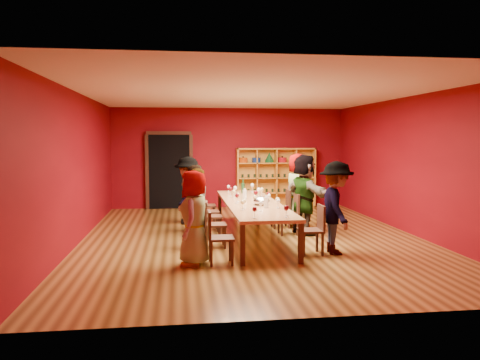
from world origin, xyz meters
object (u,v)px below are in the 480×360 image
at_px(tasting_table, 252,205).
at_px(chair_person_left_4, 204,203).
at_px(person_left_1, 195,208).
at_px(shelving_unit, 275,175).
at_px(person_left_0, 194,218).
at_px(chair_person_left_2, 208,214).
at_px(person_right_3, 297,191).
at_px(person_right_0, 336,208).
at_px(chair_person_left_1, 211,222).
at_px(person_left_4, 189,190).
at_px(spittoon_bowl, 261,201).
at_px(chair_person_left_3, 206,209).
at_px(chair_person_right_3, 284,207).
at_px(chair_person_left_0, 216,234).
at_px(chair_person_right_2, 292,212).
at_px(person_left_2, 194,201).
at_px(person_left_3, 188,194).
at_px(person_right_2, 305,194).
at_px(wine_bottle, 243,188).
at_px(chair_person_right_0, 315,227).

relative_size(tasting_table, chair_person_left_4, 5.06).
bearing_deg(person_left_1, shelving_unit, 161.02).
bearing_deg(person_left_0, tasting_table, 158.20).
bearing_deg(chair_person_left_2, person_right_3, 20.82).
bearing_deg(person_right_0, person_left_1, 77.39).
height_order(chair_person_left_1, chair_person_left_2, same).
bearing_deg(person_left_4, spittoon_bowl, 31.45).
bearing_deg(shelving_unit, chair_person_left_3, -123.64).
relative_size(shelving_unit, spittoon_bowl, 7.21).
bearing_deg(tasting_table, person_left_0, -122.44).
bearing_deg(spittoon_bowl, chair_person_right_3, 61.37).
xyz_separation_m(chair_person_left_0, chair_person_left_3, (0.00, 2.85, 0.00)).
xyz_separation_m(chair_person_left_2, spittoon_bowl, (1.04, -0.61, 0.33)).
bearing_deg(chair_person_left_2, person_left_4, 102.60).
relative_size(chair_person_right_2, spittoon_bowl, 2.67).
bearing_deg(chair_person_left_3, chair_person_right_2, -19.26).
height_order(person_left_1, person_left_4, person_left_4).
height_order(chair_person_left_0, person_right_3, person_right_3).
relative_size(person_left_2, person_right_3, 0.88).
relative_size(shelving_unit, person_left_1, 1.58).
height_order(chair_person_left_1, person_right_3, person_right_3).
bearing_deg(person_left_3, person_left_0, 17.74).
xyz_separation_m(person_left_2, person_left_4, (-0.09, 1.67, 0.05)).
xyz_separation_m(chair_person_left_0, chair_person_left_4, (0.00, 3.86, 0.00)).
relative_size(person_left_2, person_right_2, 0.88).
bearing_deg(person_right_3, person_left_3, 76.55).
relative_size(chair_person_left_1, chair_person_left_3, 1.00).
bearing_deg(tasting_table, shelving_unit, 72.08).
height_order(person_left_1, spittoon_bowl, person_left_1).
relative_size(shelving_unit, person_left_4, 1.48).
distance_m(person_left_1, chair_person_left_3, 1.67).
height_order(person_right_0, person_right_2, person_right_2).
bearing_deg(wine_bottle, chair_person_left_1, -111.43).
xyz_separation_m(chair_person_left_2, chair_person_right_3, (1.82, 0.82, 0.00)).
bearing_deg(wine_bottle, person_right_2, -50.73).
bearing_deg(person_left_4, chair_person_left_3, 20.05).
bearing_deg(chair_person_left_4, spittoon_bowl, -65.52).
relative_size(person_left_0, spittoon_bowl, 4.69).
xyz_separation_m(chair_person_right_2, chair_person_right_3, (0.00, 0.79, 0.00)).
relative_size(chair_person_left_0, chair_person_left_4, 1.00).
height_order(chair_person_left_2, person_left_2, person_left_2).
xyz_separation_m(chair_person_left_4, person_right_0, (2.21, -3.42, 0.34)).
distance_m(chair_person_left_3, chair_person_right_0, 3.02).
relative_size(tasting_table, chair_person_left_3, 5.06).
relative_size(chair_person_left_4, person_left_4, 0.55).
bearing_deg(chair_person_left_4, chair_person_left_0, -90.00).
distance_m(person_left_2, chair_person_right_0, 2.75).
height_order(chair_person_left_1, spittoon_bowl, spittoon_bowl).
height_order(shelving_unit, chair_person_right_0, shelving_unit).
relative_size(tasting_table, person_left_0, 2.88).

